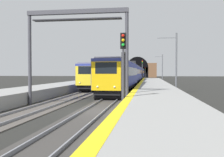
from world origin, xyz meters
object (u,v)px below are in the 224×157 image
catenary_mast_near (176,62)px  railway_signal_far (145,72)px  catenary_mast_far (162,68)px  train_main_approaching (134,73)px  train_adjacent_platform (115,74)px  railway_signal_near (123,65)px  overhead_signal_gantry (77,34)px  railway_signal_mid (142,69)px

catenary_mast_near → railway_signal_far: bearing=3.4°
catenary_mast_near → catenary_mast_far: catenary_mast_near is taller
train_main_approaching → train_adjacent_platform: (-4.58, 4.34, -0.11)m
train_main_approaching → train_adjacent_platform: size_ratio=1.47×
train_main_approaching → railway_signal_near: bearing=3.8°
railway_signal_near → catenary_mast_near: size_ratio=0.70×
train_adjacent_platform → catenary_mast_far: bearing=119.3°
railway_signal_near → overhead_signal_gantry: size_ratio=0.63×
railway_signal_near → railway_signal_mid: size_ratio=0.89×
train_adjacent_platform → railway_signal_mid: (7.92, -6.29, 1.29)m
train_adjacent_platform → railway_signal_near: size_ratio=10.52×
railway_signal_near → railway_signal_mid: railway_signal_mid is taller
train_main_approaching → railway_signal_mid: (3.35, -1.95, 1.18)m
train_adjacent_platform → catenary_mast_far: catenary_mast_far is taller
railway_signal_mid → railway_signal_far: 50.60m
overhead_signal_gantry → catenary_mast_near: (12.56, -9.16, -1.86)m
railway_signal_near → catenary_mast_near: bearing=162.4°
railway_signal_near → train_adjacent_platform: bearing=-171.6°
railway_signal_far → catenary_mast_near: catenary_mast_near is taller
railway_signal_far → catenary_mast_near: size_ratio=0.63×
railway_signal_far → catenary_mast_near: (-85.17, -5.04, 1.01)m
railway_signal_far → catenary_mast_far: 52.29m
catenary_mast_far → overhead_signal_gantry: bearing=168.7°
railway_signal_far → train_main_approaching: bearing=-2.1°
railway_signal_near → railway_signal_mid: (50.43, -0.00, 0.36)m
overhead_signal_gantry → railway_signal_far: bearing=-2.4°
catenary_mast_near → catenary_mast_far: (33.13, -0.01, -0.20)m
railway_signal_mid → catenary_mast_far: bearing=74.0°
railway_signal_mid → railway_signal_far: railway_signal_mid is taller
train_main_approaching → railway_signal_far: size_ratio=17.10×
catenary_mast_far → railway_signal_far: bearing=5.5°
railway_signal_near → catenary_mast_far: 49.25m
railway_signal_mid → railway_signal_near: bearing=0.0°
railway_signal_far → overhead_signal_gantry: 97.86m
railway_signal_mid → train_adjacent_platform: bearing=-38.5°
catenary_mast_far → catenary_mast_near: bearing=180.0°
train_main_approaching → railway_signal_mid: size_ratio=13.77×
train_adjacent_platform → railway_signal_far: bearing=173.4°
train_adjacent_platform → catenary_mast_far: size_ratio=7.70×
railway_signal_far → catenary_mast_far: bearing=5.5°
overhead_signal_gantry → train_main_approaching: bearing=-2.8°
train_main_approaching → overhead_signal_gantry: overhead_signal_gantry is taller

